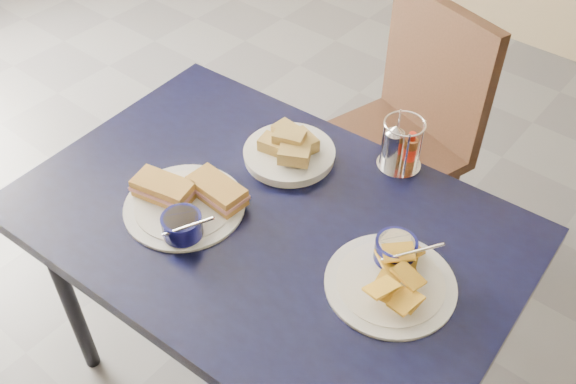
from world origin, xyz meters
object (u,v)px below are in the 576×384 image
Objects in this scene: sandwich_plate at (187,202)px; condiment_caddy at (400,147)px; dining_table at (268,238)px; chair_far at (401,119)px; bread_basket at (289,150)px; plantain_plate at (393,271)px.

sandwich_plate is 2.25× the size of condiment_caddy.
dining_table is 0.80m from chair_far.
dining_table is 0.39m from condiment_caddy.
sandwich_plate is 0.30m from bread_basket.
sandwich_plate is at bearing -148.70° from dining_table.
plantain_plate reaches higher than dining_table.
chair_far is at bearing 117.92° from condiment_caddy.
chair_far reaches higher than dining_table.
chair_far is at bearing 119.22° from plantain_plate.
dining_table is at bearing -64.50° from bread_basket.
dining_table is at bearing -173.33° from plantain_plate.
condiment_caddy reaches higher than sandwich_plate.
bread_basket is at bearing 77.13° from sandwich_plate.
plantain_plate reaches higher than bread_basket.
plantain_plate is at bearing 6.67° from dining_table.
bread_basket reaches higher than dining_table.
condiment_caddy reaches higher than bread_basket.
condiment_caddy is at bearing 69.49° from dining_table.
dining_table is 1.29× the size of chair_far.
chair_far is 0.91m from sandwich_plate.
sandwich_plate is 1.35× the size of bread_basket.
sandwich_plate reaches higher than bread_basket.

